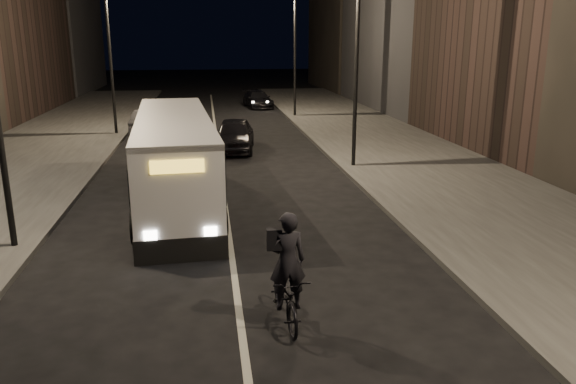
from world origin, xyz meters
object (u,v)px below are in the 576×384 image
object	(u,v)px
cyclist_on_bicycle	(286,286)
streetlight_right_mid	(351,38)
car_mid	(152,122)
car_far	(258,99)
car_near	(234,135)
streetlight_left_far	(114,38)
city_bus	(175,156)
streetlight_right_far	(291,38)

from	to	relation	value
cyclist_on_bicycle	streetlight_right_mid	bearing A→B (deg)	66.74
streetlight_right_mid	car_mid	distance (m)	14.12
car_mid	car_far	distance (m)	14.21
streetlight_right_mid	car_near	bearing A→B (deg)	133.64
streetlight_left_far	cyclist_on_bicycle	world-z (taller)	streetlight_left_far
streetlight_left_far	car_near	distance (m)	9.30
cyclist_on_bicycle	city_bus	bearing A→B (deg)	101.61
streetlight_right_mid	streetlight_left_far	bearing A→B (deg)	136.84
streetlight_left_far	city_bus	size ratio (longest dim) A/B	0.74
streetlight_right_far	cyclist_on_bicycle	xyz separation A→B (m)	(-4.44, -28.84, -4.59)
streetlight_right_mid	streetlight_left_far	size ratio (longest dim) A/B	1.00
cyclist_on_bicycle	car_far	world-z (taller)	cyclist_on_bicycle
streetlight_right_mid	car_far	distance (m)	22.73
streetlight_right_far	streetlight_right_mid	bearing A→B (deg)	-90.00
streetlight_left_far	car_near	size ratio (longest dim) A/B	1.77
streetlight_right_mid	streetlight_right_far	xyz separation A→B (m)	(0.00, 16.00, 0.00)
cyclist_on_bicycle	car_mid	xyz separation A→B (m)	(-4.49, 22.75, -0.01)
cyclist_on_bicycle	car_mid	distance (m)	23.19
streetlight_right_far	car_mid	distance (m)	11.75
streetlight_right_mid	car_far	world-z (taller)	streetlight_right_mid
city_bus	car_mid	world-z (taller)	city_bus
car_mid	streetlight_left_far	bearing A→B (deg)	3.20
streetlight_right_far	car_near	size ratio (longest dim) A/B	1.77
streetlight_right_far	city_bus	xyz separation A→B (m)	(-6.93, -20.03, -3.76)
cyclist_on_bicycle	car_mid	world-z (taller)	cyclist_on_bicycle
streetlight_right_mid	cyclist_on_bicycle	size ratio (longest dim) A/B	3.50
streetlight_right_far	cyclist_on_bicycle	distance (m)	29.54
cyclist_on_bicycle	car_far	xyz separation A→B (m)	(2.71, 35.00, -0.13)
streetlight_right_far	city_bus	world-z (taller)	streetlight_right_far
streetlight_left_far	car_mid	xyz separation A→B (m)	(1.73, -0.09, -4.60)
streetlight_right_mid	car_near	world-z (taller)	streetlight_right_mid
city_bus	car_mid	bearing A→B (deg)	94.34
car_far	cyclist_on_bicycle	bearing A→B (deg)	-101.98
cyclist_on_bicycle	streetlight_right_far	bearing A→B (deg)	77.07
car_near	car_far	xyz separation A→B (m)	(2.78, 17.43, -0.14)
car_near	streetlight_right_mid	bearing A→B (deg)	-40.27
car_near	streetlight_left_far	bearing A→B (deg)	145.52
streetlight_right_mid	cyclist_on_bicycle	xyz separation A→B (m)	(-4.44, -12.84, -4.59)
streetlight_right_mid	streetlight_left_far	world-z (taller)	same
cyclist_on_bicycle	car_far	bearing A→B (deg)	81.40
streetlight_right_far	city_bus	distance (m)	21.52
city_bus	car_mid	xyz separation A→B (m)	(-2.00, 13.94, -0.84)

